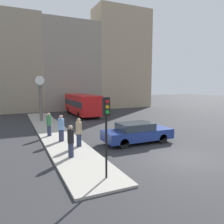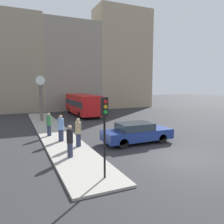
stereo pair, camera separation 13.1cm
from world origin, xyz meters
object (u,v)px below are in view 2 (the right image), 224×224
at_px(pedestrian_tan_coat, 78,132).
at_px(sedan_car, 137,133).
at_px(traffic_light_near, 105,120).
at_px(pedestrian_blue_stripe, 61,128).
at_px(pedestrian_black_jacket, 70,141).
at_px(street_clock, 41,99).
at_px(pedestrian_green_hoodie, 49,124).
at_px(bus_distant, 83,104).

bearing_deg(pedestrian_tan_coat, sedan_car, -7.38).
height_order(traffic_light_near, pedestrian_blue_stripe, traffic_light_near).
bearing_deg(pedestrian_black_jacket, traffic_light_near, -77.86).
relative_size(traffic_light_near, street_clock, 0.70).
xyz_separation_m(sedan_car, pedestrian_blue_stripe, (-4.70, 2.28, 0.29)).
distance_m(street_clock, pedestrian_tan_coat, 11.26).
bearing_deg(traffic_light_near, pedestrian_black_jacket, 102.14).
relative_size(pedestrian_blue_stripe, pedestrian_green_hoodie, 1.03).
distance_m(sedan_car, traffic_light_near, 6.46).
distance_m(traffic_light_near, pedestrian_black_jacket, 3.65).
distance_m(bus_distant, pedestrian_tan_coat, 14.57).
distance_m(traffic_light_near, street_clock, 16.17).
bearing_deg(street_clock, bus_distant, 26.75).
bearing_deg(bus_distant, pedestrian_green_hoodie, -119.49).
height_order(bus_distant, pedestrian_green_hoodie, bus_distant).
bearing_deg(sedan_car, pedestrian_tan_coat, 172.62).
bearing_deg(pedestrian_tan_coat, pedestrian_blue_stripe, 112.77).
xyz_separation_m(street_clock, pedestrian_tan_coat, (0.94, -11.12, -1.49)).
relative_size(bus_distant, street_clock, 1.71).
xyz_separation_m(pedestrian_blue_stripe, pedestrian_tan_coat, (0.74, -1.77, 0.00)).
relative_size(traffic_light_near, pedestrian_green_hoodie, 1.92).
xyz_separation_m(sedan_car, pedestrian_tan_coat, (-3.96, 0.51, 0.29)).
bearing_deg(street_clock, pedestrian_black_jacket, -90.14).
distance_m(bus_distant, street_clock, 6.15).
bearing_deg(street_clock, pedestrian_green_hoodie, -92.42).
xyz_separation_m(bus_distant, pedestrian_green_hoodie, (-5.74, -10.15, -0.54)).
height_order(sedan_car, bus_distant, bus_distant).
height_order(traffic_light_near, street_clock, street_clock).
xyz_separation_m(bus_distant, pedestrian_black_jacket, (-5.46, -15.67, -0.55)).
relative_size(sedan_car, street_clock, 0.99).
height_order(street_clock, pedestrian_black_jacket, street_clock).
distance_m(street_clock, pedestrian_blue_stripe, 9.47).
xyz_separation_m(traffic_light_near, pedestrian_green_hoodie, (-0.98, 8.74, -1.56)).
distance_m(bus_distant, traffic_light_near, 19.51).
bearing_deg(street_clock, pedestrian_blue_stripe, -88.77).
relative_size(bus_distant, pedestrian_green_hoodie, 4.68).
bearing_deg(pedestrian_green_hoodie, pedestrian_tan_coat, -71.30).
relative_size(bus_distant, pedestrian_black_jacket, 4.74).
bearing_deg(sedan_car, bus_distant, 87.90).
height_order(pedestrian_blue_stripe, pedestrian_tan_coat, pedestrian_blue_stripe).
bearing_deg(traffic_light_near, pedestrian_tan_coat, 86.82).
bearing_deg(pedestrian_black_jacket, pedestrian_tan_coat, 61.82).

